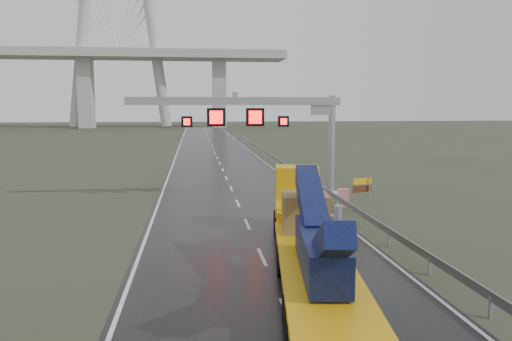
{
  "coord_description": "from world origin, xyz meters",
  "views": [
    {
      "loc": [
        -2.79,
        -16.55,
        6.43
      ],
      "look_at": [
        0.28,
        8.39,
        3.2
      ],
      "focal_mm": 35.0,
      "sensor_mm": 36.0,
      "label": 1
    }
  ],
  "objects": [
    {
      "name": "road",
      "position": [
        0.0,
        40.0,
        0.01
      ],
      "size": [
        11.0,
        200.0,
        0.02
      ],
      "primitive_type": "cube",
      "color": "black",
      "rests_on": "ground"
    },
    {
      "name": "heavy_haul_truck",
      "position": [
        1.77,
        3.1,
        1.55
      ],
      "size": [
        4.6,
        17.13,
        3.99
      ],
      "rotation": [
        0.0,
        0.0,
        -0.13
      ],
      "color": "#C49D0A",
      "rests_on": "ground"
    },
    {
      "name": "sign_gantry",
      "position": [
        2.1,
        17.99,
        5.61
      ],
      "size": [
        14.9,
        1.2,
        7.42
      ],
      "color": "#B1B1AC",
      "rests_on": "ground"
    },
    {
      "name": "guardrail",
      "position": [
        6.1,
        30.0,
        0.7
      ],
      "size": [
        0.2,
        140.0,
        1.4
      ],
      "primitive_type": null,
      "color": "gray",
      "rests_on": "ground"
    },
    {
      "name": "ground",
      "position": [
        0.0,
        0.0,
        0.0
      ],
      "size": [
        400.0,
        400.0,
        0.0
      ],
      "primitive_type": "plane",
      "color": "#323626",
      "rests_on": "ground"
    },
    {
      "name": "exit_sign_pair",
      "position": [
        7.15,
        11.97,
        1.55
      ],
      "size": [
        1.26,
        0.41,
        2.22
      ],
      "rotation": [
        0.0,
        0.0,
        0.28
      ],
      "color": "gray",
      "rests_on": "ground"
    },
    {
      "name": "striped_barrier",
      "position": [
        6.61,
        14.0,
        0.6
      ],
      "size": [
        0.73,
        0.43,
        1.2
      ],
      "primitive_type": "cube",
      "rotation": [
        0.0,
        0.0,
        -0.06
      ],
      "color": "red",
      "rests_on": "ground"
    }
  ]
}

